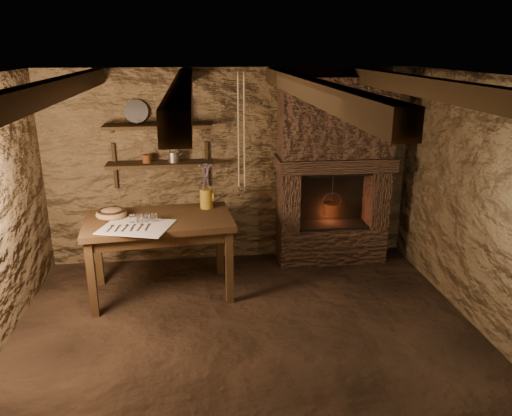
{
  "coord_description": "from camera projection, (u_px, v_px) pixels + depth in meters",
  "views": [
    {
      "loc": [
        -0.41,
        -4.04,
        2.64
      ],
      "look_at": [
        0.18,
        0.9,
        1.01
      ],
      "focal_mm": 35.0,
      "sensor_mm": 36.0,
      "label": 1
    }
  ],
  "objects": [
    {
      "name": "floor",
      "position": [
        248.0,
        341.0,
        4.68
      ],
      "size": [
        4.5,
        4.5,
        0.0
      ],
      "primitive_type": "plane",
      "color": "black",
      "rests_on": "ground"
    },
    {
      "name": "shelf_lower",
      "position": [
        160.0,
        164.0,
        5.92
      ],
      "size": [
        1.25,
        0.3,
        0.04
      ],
      "primitive_type": "cube",
      "color": "black",
      "rests_on": "back_wall"
    },
    {
      "name": "hanging_ropes",
      "position": [
        241.0,
        131.0,
        5.12
      ],
      "size": [
        0.08,
        0.08,
        1.2
      ],
      "primitive_type": null,
      "color": "#CCBA90",
      "rests_on": "ceiling"
    },
    {
      "name": "stoneware_jug",
      "position": [
        206.0,
        189.0,
        5.59
      ],
      "size": [
        0.17,
        0.16,
        0.51
      ],
      "rotation": [
        0.0,
        0.0,
        -0.15
      ],
      "color": "olive",
      "rests_on": "work_table"
    },
    {
      "name": "right_wall",
      "position": [
        492.0,
        211.0,
        4.56
      ],
      "size": [
        0.04,
        4.0,
        2.4
      ],
      "primitive_type": "cube",
      "color": "brown",
      "rests_on": "floor"
    },
    {
      "name": "beam_mid_left",
      "position": [
        183.0,
        90.0,
        3.91
      ],
      "size": [
        0.14,
        3.95,
        0.16
      ],
      "primitive_type": "cube",
      "color": "black",
      "rests_on": "ceiling"
    },
    {
      "name": "wooden_bowl",
      "position": [
        112.0,
        214.0,
        5.33
      ],
      "size": [
        0.4,
        0.4,
        0.12
      ],
      "primitive_type": "ellipsoid",
      "rotation": [
        0.0,
        0.0,
        -0.25
      ],
      "color": "olive",
      "rests_on": "work_table"
    },
    {
      "name": "beam_far_left",
      "position": [
        51.0,
        91.0,
        3.79
      ],
      "size": [
        0.14,
        3.95,
        0.16
      ],
      "primitive_type": "cube",
      "color": "black",
      "rests_on": "ceiling"
    },
    {
      "name": "shelf_upper",
      "position": [
        158.0,
        126.0,
        5.78
      ],
      "size": [
        1.25,
        0.3,
        0.04
      ],
      "primitive_type": "cube",
      "color": "black",
      "rests_on": "back_wall"
    },
    {
      "name": "hearth",
      "position": [
        334.0,
        167.0,
        6.11
      ],
      "size": [
        1.43,
        0.51,
        2.3
      ],
      "color": "#39261C",
      "rests_on": "floor"
    },
    {
      "name": "small_kettle",
      "position": [
        174.0,
        157.0,
        5.91
      ],
      "size": [
        0.21,
        0.19,
        0.19
      ],
      "primitive_type": null,
      "rotation": [
        0.0,
        0.0,
        -0.41
      ],
      "color": "#999994",
      "rests_on": "shelf_lower"
    },
    {
      "name": "beam_far_right",
      "position": [
        426.0,
        87.0,
        4.13
      ],
      "size": [
        0.14,
        3.95,
        0.16
      ],
      "primitive_type": "cube",
      "color": "black",
      "rests_on": "ceiling"
    },
    {
      "name": "rusty_tin",
      "position": [
        147.0,
        159.0,
        5.88
      ],
      "size": [
        0.11,
        0.11,
        0.1
      ],
      "primitive_type": "cylinder",
      "rotation": [
        0.0,
        0.0,
        0.15
      ],
      "color": "#632F13",
      "rests_on": "shelf_lower"
    },
    {
      "name": "pewter_cutlery_row",
      "position": [
        136.0,
        227.0,
        5.03
      ],
      "size": [
        0.6,
        0.37,
        0.01
      ],
      "primitive_type": null,
      "rotation": [
        0.0,
        0.0,
        -0.3
      ],
      "color": "gray",
      "rests_on": "linen_cloth"
    },
    {
      "name": "drinking_glasses",
      "position": [
        140.0,
        218.0,
        5.16
      ],
      "size": [
        0.22,
        0.06,
        0.09
      ],
      "primitive_type": null,
      "color": "white",
      "rests_on": "linen_cloth"
    },
    {
      "name": "ceiling",
      "position": [
        247.0,
        77.0,
        3.93
      ],
      "size": [
        4.5,
        4.0,
        0.04
      ],
      "primitive_type": "cube",
      "color": "black",
      "rests_on": "back_wall"
    },
    {
      "name": "beam_mid_right",
      "position": [
        308.0,
        88.0,
        4.02
      ],
      "size": [
        0.14,
        3.95,
        0.16
      ],
      "primitive_type": "cube",
      "color": "black",
      "rests_on": "ceiling"
    },
    {
      "name": "red_pot",
      "position": [
        332.0,
        208.0,
        6.22
      ],
      "size": [
        0.26,
        0.26,
        0.54
      ],
      "rotation": [
        0.0,
        0.0,
        -0.22
      ],
      "color": "maroon",
      "rests_on": "hearth"
    },
    {
      "name": "work_table",
      "position": [
        161.0,
        253.0,
        5.45
      ],
      "size": [
        1.63,
        1.02,
        0.89
      ],
      "rotation": [
        0.0,
        0.0,
        0.09
      ],
      "color": "#352312",
      "rests_on": "floor"
    },
    {
      "name": "front_wall",
      "position": [
        290.0,
        357.0,
        2.42
      ],
      "size": [
        4.5,
        0.04,
        2.4
      ],
      "primitive_type": "cube",
      "color": "brown",
      "rests_on": "floor"
    },
    {
      "name": "iron_stockpot",
      "position": [
        171.0,
        116.0,
        5.76
      ],
      "size": [
        0.31,
        0.31,
        0.19
      ],
      "primitive_type": "cylinder",
      "rotation": [
        0.0,
        0.0,
        0.23
      ],
      "color": "#312E2B",
      "rests_on": "shelf_upper"
    },
    {
      "name": "back_wall",
      "position": [
        231.0,
        167.0,
        6.19
      ],
      "size": [
        4.5,
        0.04,
        2.4
      ],
      "primitive_type": "cube",
      "color": "brown",
      "rests_on": "floor"
    },
    {
      "name": "linen_cloth",
      "position": [
        136.0,
        227.0,
        5.05
      ],
      "size": [
        0.8,
        0.71,
        0.01
      ],
      "primitive_type": "cube",
      "rotation": [
        0.0,
        0.0,
        -0.3
      ],
      "color": "silver",
      "rests_on": "work_table"
    },
    {
      "name": "tin_pan",
      "position": [
        136.0,
        112.0,
        5.79
      ],
      "size": [
        0.29,
        0.14,
        0.27
      ],
      "primitive_type": "cylinder",
      "rotation": [
        1.26,
        0.0,
        0.08
      ],
      "color": "#999994",
      "rests_on": "shelf_upper"
    }
  ]
}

